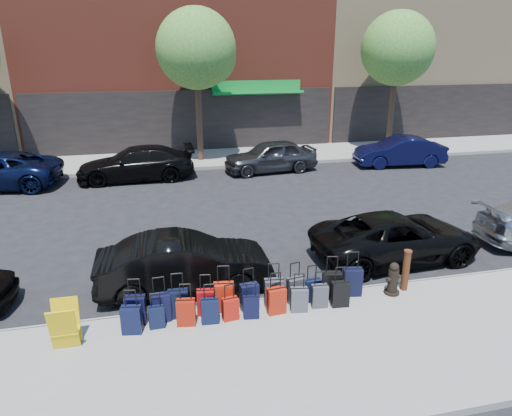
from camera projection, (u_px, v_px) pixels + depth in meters
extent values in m
plane|color=black|center=(219.00, 233.00, 14.62)|extent=(120.00, 120.00, 0.00)
cube|color=gray|center=(269.00, 359.00, 8.63)|extent=(60.00, 4.00, 0.15)
cube|color=gray|center=(190.00, 159.00, 23.78)|extent=(60.00, 4.00, 0.15)
cube|color=gray|center=(247.00, 304.00, 10.49)|extent=(60.00, 0.08, 0.15)
cube|color=gray|center=(194.00, 169.00, 21.92)|extent=(60.00, 0.08, 0.15)
cube|color=black|center=(186.00, 122.00, 25.02)|extent=(16.66, 0.15, 3.40)
cube|color=#0D7C2C|center=(258.00, 93.00, 25.03)|extent=(5.00, 0.91, 0.27)
cube|color=#0D7C2C|center=(257.00, 86.00, 25.19)|extent=(5.00, 0.10, 0.60)
cube|color=black|center=(444.00, 113.00, 28.38)|extent=(14.70, 0.15, 3.40)
cylinder|color=black|center=(199.00, 112.00, 22.59)|extent=(0.30, 0.30, 4.80)
sphere|color=#2E6D24|center=(196.00, 49.00, 21.59)|extent=(3.80, 3.80, 3.80)
sphere|color=#2E6D24|center=(209.00, 57.00, 21.84)|extent=(2.58, 2.58, 2.58)
cylinder|color=black|center=(392.00, 106.00, 24.80)|extent=(0.30, 0.30, 4.80)
sphere|color=#2E6D24|center=(397.00, 48.00, 23.80)|extent=(3.80, 3.80, 3.80)
sphere|color=#2E6D24|center=(407.00, 56.00, 24.05)|extent=(2.58, 2.58, 2.58)
cube|color=black|center=(136.00, 310.00, 9.51)|extent=(0.45, 0.29, 0.63)
cylinder|color=black|center=(133.00, 281.00, 9.28)|extent=(0.24, 0.06, 0.03)
cube|color=black|center=(161.00, 308.00, 9.61)|extent=(0.43, 0.26, 0.62)
cylinder|color=black|center=(158.00, 279.00, 9.38)|extent=(0.23, 0.05, 0.03)
cube|color=black|center=(178.00, 304.00, 9.75)|extent=(0.43, 0.26, 0.63)
cylinder|color=black|center=(176.00, 275.00, 9.52)|extent=(0.24, 0.05, 0.03)
cube|color=#A40A0C|center=(206.00, 302.00, 9.85)|extent=(0.41, 0.26, 0.58)
cylinder|color=black|center=(205.00, 276.00, 9.64)|extent=(0.22, 0.06, 0.03)
cube|color=#B5200B|center=(224.00, 297.00, 9.98)|extent=(0.47, 0.30, 0.66)
cylinder|color=black|center=(223.00, 268.00, 9.73)|extent=(0.25, 0.07, 0.03)
cube|color=black|center=(249.00, 297.00, 10.05)|extent=(0.42, 0.27, 0.60)
cylinder|color=black|center=(249.00, 270.00, 9.83)|extent=(0.23, 0.06, 0.03)
cube|color=#333338|center=(274.00, 292.00, 10.20)|extent=(0.44, 0.27, 0.63)
cylinder|color=black|center=(274.00, 265.00, 9.97)|extent=(0.24, 0.06, 0.03)
cube|color=#343539|center=(296.00, 290.00, 10.33)|extent=(0.43, 0.29, 0.60)
cylinder|color=black|center=(297.00, 264.00, 10.12)|extent=(0.23, 0.07, 0.03)
cube|color=black|center=(312.00, 290.00, 10.38)|extent=(0.37, 0.22, 0.54)
cylinder|color=black|center=(313.00, 267.00, 10.19)|extent=(0.20, 0.05, 0.03)
cube|color=black|center=(331.00, 285.00, 10.50)|extent=(0.46, 0.32, 0.64)
cylinder|color=black|center=(333.00, 258.00, 10.26)|extent=(0.24, 0.08, 0.03)
cube|color=black|center=(352.00, 282.00, 10.61)|extent=(0.48, 0.32, 0.67)
cylinder|color=black|center=(354.00, 254.00, 10.37)|extent=(0.25, 0.07, 0.03)
cube|color=black|center=(132.00, 320.00, 9.22)|extent=(0.43, 0.30, 0.59)
cylinder|color=black|center=(129.00, 292.00, 9.00)|extent=(0.22, 0.07, 0.03)
cube|color=black|center=(157.00, 317.00, 9.41)|extent=(0.33, 0.20, 0.47)
cylinder|color=black|center=(155.00, 295.00, 9.24)|extent=(0.18, 0.04, 0.03)
cube|color=maroon|center=(186.00, 312.00, 9.49)|extent=(0.42, 0.28, 0.57)
cylinder|color=black|center=(184.00, 286.00, 9.28)|extent=(0.22, 0.06, 0.03)
cube|color=black|center=(210.00, 311.00, 9.56)|extent=(0.38, 0.24, 0.54)
cylinder|color=black|center=(209.00, 286.00, 9.36)|extent=(0.21, 0.05, 0.03)
cube|color=#AC150B|center=(230.00, 309.00, 9.68)|extent=(0.36, 0.24, 0.50)
cylinder|color=black|center=(230.00, 286.00, 9.50)|extent=(0.19, 0.06, 0.03)
cube|color=black|center=(251.00, 307.00, 9.75)|extent=(0.36, 0.24, 0.49)
cylinder|color=black|center=(251.00, 285.00, 9.57)|extent=(0.19, 0.06, 0.03)
cube|color=#A41C0A|center=(276.00, 301.00, 9.91)|extent=(0.42, 0.27, 0.59)
cylinder|color=black|center=(277.00, 274.00, 9.69)|extent=(0.23, 0.05, 0.03)
cube|color=#434348|center=(299.00, 300.00, 9.98)|extent=(0.40, 0.27, 0.55)
cylinder|color=black|center=(300.00, 275.00, 9.78)|extent=(0.21, 0.06, 0.03)
cube|color=#3A3A3F|center=(320.00, 296.00, 10.15)|extent=(0.37, 0.23, 0.52)
cylinder|color=black|center=(321.00, 273.00, 9.96)|extent=(0.20, 0.05, 0.03)
cube|color=black|center=(340.00, 294.00, 10.18)|extent=(0.41, 0.26, 0.58)
cylinder|color=black|center=(342.00, 269.00, 9.97)|extent=(0.22, 0.05, 0.03)
cylinder|color=black|center=(392.00, 292.00, 10.77)|extent=(0.36, 0.36, 0.06)
cylinder|color=black|center=(393.00, 280.00, 10.66)|extent=(0.24, 0.24, 0.56)
sphere|color=black|center=(394.00, 267.00, 10.55)|extent=(0.22, 0.22, 0.22)
cylinder|color=black|center=(393.00, 278.00, 10.64)|extent=(0.41, 0.22, 0.10)
cylinder|color=#38190C|center=(406.00, 271.00, 10.79)|extent=(0.17, 0.17, 1.00)
cylinder|color=#38190C|center=(408.00, 251.00, 10.62)|extent=(0.19, 0.19, 0.04)
cube|color=#DEB90C|center=(63.00, 330.00, 8.61)|extent=(0.51, 0.23, 0.91)
cube|color=#DEB90C|center=(66.00, 320.00, 8.92)|extent=(0.51, 0.23, 0.91)
cube|color=#DEB90C|center=(66.00, 331.00, 8.81)|extent=(0.51, 0.33, 0.02)
imported|color=black|center=(185.00, 264.00, 11.03)|extent=(4.21, 1.48, 1.39)
imported|color=black|center=(396.00, 237.00, 12.66)|extent=(4.81, 2.41, 1.31)
imported|color=black|center=(136.00, 164.00, 20.18)|extent=(5.11, 2.12, 1.48)
imported|color=#323234|center=(270.00, 156.00, 21.51)|extent=(4.53, 2.20, 1.49)
imported|color=#0C0E36|center=(400.00, 151.00, 22.55)|extent=(4.50, 2.00, 1.44)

